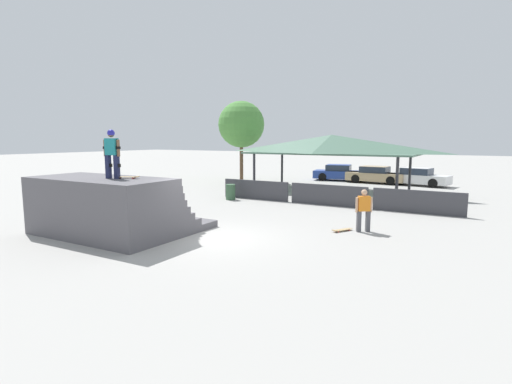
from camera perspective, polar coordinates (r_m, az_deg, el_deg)
The scene contains 13 objects.
ground_plane at distance 13.65m, azimuth -6.49°, elevation -6.62°, with size 160.00×160.00×0.00m, color #A3A09B.
quarter_pipe_ramp at distance 14.98m, azimuth -20.17°, elevation -2.25°, with size 5.24×4.38×2.02m.
skater_on_deck at distance 14.11m, azimuth -19.91°, elevation 5.59°, with size 0.70×0.28×1.63m.
skateboard_on_deck at distance 13.96m, azimuth -17.87°, elevation 2.06°, with size 0.83×0.49×0.09m.
bystander_walking at distance 14.87m, azimuth 15.14°, elevation -2.27°, with size 0.57×0.43×1.55m.
skateboard_on_ground at distance 14.90m, azimuth 12.14°, elevation -5.30°, with size 0.59×0.82×0.09m.
barrier_fence at distance 20.38m, azimuth 10.27°, elevation -0.45°, with size 12.45×0.12×1.05m.
pavilion_shelter at distance 25.58m, azimuth 10.70°, elevation 6.68°, with size 10.40×4.74×3.59m.
tree_beside_pavilion at distance 31.77m, azimuth -2.12°, elevation 9.61°, with size 3.63×3.63×6.27m.
trash_bin at distance 22.04m, azimuth -3.66°, elevation -0.00°, with size 0.52×0.52×0.85m, color #385B3D.
parked_car_blue at distance 32.74m, azimuth 11.83°, elevation 2.67°, with size 4.27×2.32×1.27m.
parked_car_tan at distance 31.52m, azimuth 16.73°, elevation 2.32°, with size 4.39×1.96×1.27m.
parked_car_white at distance 30.91m, azimuth 22.07°, elevation 1.98°, with size 4.48×2.43×1.27m.
Camera 1 is at (7.92, -10.60, 3.35)m, focal length 28.00 mm.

